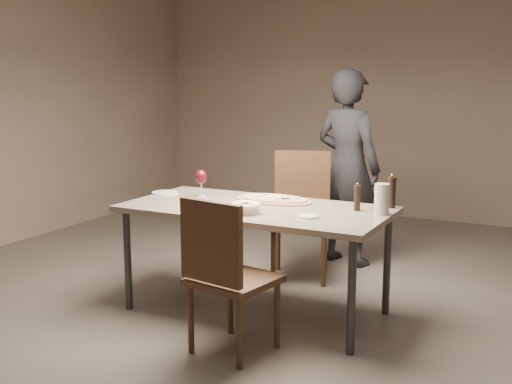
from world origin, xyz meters
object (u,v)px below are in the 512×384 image
at_px(pepper_mill_left, 392,192).
at_px(chair_near, 224,269).
at_px(ham_pizza, 274,199).
at_px(bread_basket, 246,207).
at_px(chair_far, 301,207).
at_px(dining_table, 256,215).
at_px(diner, 348,168).
at_px(carafe, 382,199).
at_px(zucchini_pizza, 219,208).

xyz_separation_m(pepper_mill_left, chair_near, (-0.66, -1.10, -0.33)).
relative_size(ham_pizza, pepper_mill_left, 2.43).
relative_size(bread_basket, chair_near, 0.21).
bearing_deg(pepper_mill_left, chair_far, 148.63).
relative_size(ham_pizza, chair_near, 0.60).
xyz_separation_m(bread_basket, chair_near, (0.13, -0.50, -0.26)).
relative_size(dining_table, ham_pizza, 3.19).
distance_m(ham_pizza, diner, 1.22).
relative_size(dining_table, pepper_mill_left, 7.76).
height_order(carafe, diner, diner).
bearing_deg(bread_basket, dining_table, 100.37).
distance_m(bread_basket, pepper_mill_left, 1.00).
bearing_deg(dining_table, bread_basket, -79.63).
relative_size(zucchini_pizza, diner, 0.29).
bearing_deg(bread_basket, zucchini_pizza, 179.36).
xyz_separation_m(ham_pizza, bread_basket, (0.01, -0.44, 0.03)).
distance_m(carafe, chair_near, 1.14).
relative_size(carafe, chair_far, 0.20).
relative_size(dining_table, zucchini_pizza, 3.64).
relative_size(pepper_mill_left, diner, 0.14).
bearing_deg(dining_table, zucchini_pizza, -126.18).
height_order(pepper_mill_left, carafe, pepper_mill_left).
height_order(bread_basket, chair_near, chair_near).
bearing_deg(bread_basket, diner, 86.08).
bearing_deg(pepper_mill_left, dining_table, -155.40).
bearing_deg(chair_near, ham_pizza, 107.93).
bearing_deg(diner, zucchini_pizza, 93.77).
relative_size(ham_pizza, carafe, 2.84).
relative_size(bread_basket, diner, 0.12).
height_order(chair_near, chair_far, chair_far).
height_order(zucchini_pizza, chair_far, chair_far).
xyz_separation_m(bread_basket, carafe, (0.79, 0.38, 0.06)).
distance_m(dining_table, bread_basket, 0.25).
bearing_deg(zucchini_pizza, bread_basket, 11.08).
height_order(zucchini_pizza, carafe, carafe).
distance_m(ham_pizza, carafe, 0.80).
relative_size(zucchini_pizza, chair_near, 0.52).
bearing_deg(dining_table, carafe, 10.22).
xyz_separation_m(zucchini_pizza, chair_near, (0.33, -0.50, -0.24)).
relative_size(dining_table, bread_basket, 9.11).
bearing_deg(carafe, chair_far, 139.04).
bearing_deg(pepper_mill_left, carafe, -90.00).
bearing_deg(zucchini_pizza, ham_pizza, 77.33).
relative_size(dining_table, chair_near, 1.90).
bearing_deg(diner, carafe, 132.56).
height_order(dining_table, zucchini_pizza, zucchini_pizza).
distance_m(dining_table, diner, 1.44).
distance_m(bread_basket, diner, 1.66).
relative_size(chair_far, diner, 0.60).
distance_m(dining_table, chair_far, 0.93).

